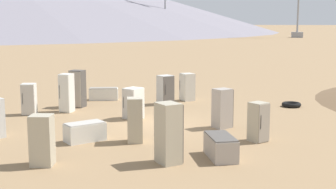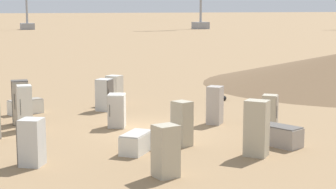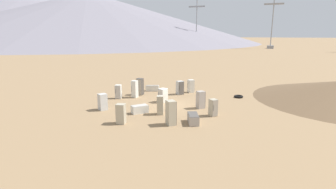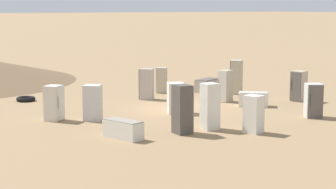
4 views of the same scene
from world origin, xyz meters
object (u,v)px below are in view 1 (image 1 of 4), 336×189
discarded_fridge_7 (66,93)px  discarded_fridge_11 (222,108)px  discarded_fridge_10 (187,87)px  discarded_fridge_2 (29,99)px  discarded_fridge_3 (42,140)px  discarded_fridge_9 (169,133)px  power_pylon_2 (298,9)px  discarded_fridge_14 (104,94)px  discarded_fridge_4 (165,90)px  discarded_fridge_12 (78,89)px  discarded_fridge_5 (135,120)px  discarded_fridge_6 (133,103)px  scrap_tire (291,105)px  discarded_fridge_1 (85,132)px  discarded_fridge_13 (258,122)px  power_pylon_3 (165,9)px  discarded_fridge_8 (221,147)px

discarded_fridge_7 → discarded_fridge_11: 8.10m
discarded_fridge_10 → discarded_fridge_2: bearing=92.0°
discarded_fridge_3 → discarded_fridge_9: bearing=5.0°
power_pylon_2 → discarded_fridge_14: size_ratio=14.25×
discarded_fridge_4 → discarded_fridge_12: size_ratio=0.81×
discarded_fridge_2 → discarded_fridge_12: bearing=-136.7°
discarded_fridge_5 → discarded_fridge_12: bearing=110.5°
discarded_fridge_4 → discarded_fridge_6: bearing=32.6°
discarded_fridge_14 → scrap_tire: bearing=-105.7°
discarded_fridge_2 → discarded_fridge_11: 9.40m
discarded_fridge_12 → discarded_fridge_1: bearing=120.1°
discarded_fridge_11 → discarded_fridge_13: discarded_fridge_11 is taller
discarded_fridge_7 → discarded_fridge_5: bearing=138.4°
discarded_fridge_1 → discarded_fridge_14: discarded_fridge_1 is taller
discarded_fridge_7 → discarded_fridge_11: discarded_fridge_7 is taller
discarded_fridge_2 → discarded_fridge_1: bearing=122.8°
power_pylon_2 → discarded_fridge_9: 117.51m
power_pylon_3 → scrap_tire: 122.28m
discarded_fridge_7 → discarded_fridge_10: discarded_fridge_7 is taller
discarded_fridge_10 → discarded_fridge_13: 9.35m
discarded_fridge_4 → discarded_fridge_11: size_ratio=0.95×
scrap_tire → discarded_fridge_14: bearing=-179.5°
discarded_fridge_4 → discarded_fridge_7: discarded_fridge_7 is taller
discarded_fridge_4 → discarded_fridge_8: discarded_fridge_4 is taller
discarded_fridge_2 → discarded_fridge_14: 5.19m
power_pylon_3 → discarded_fridge_9: (29.04, -128.39, -7.12)m
power_pylon_2 → discarded_fridge_9: bearing=-94.8°
discarded_fridge_12 → discarded_fridge_5: bearing=133.3°
power_pylon_3 → discarded_fridge_14: power_pylon_3 is taller
discarded_fridge_1 → discarded_fridge_13: 6.51m
discarded_fridge_13 → discarded_fridge_14: discarded_fridge_13 is taller
power_pylon_3 → discarded_fridge_13: 129.20m
discarded_fridge_3 → discarded_fridge_2: bearing=110.9°
discarded_fridge_6 → discarded_fridge_1: bearing=106.5°
discarded_fridge_2 → discarded_fridge_4: size_ratio=0.96×
discarded_fridge_11 → scrap_tire: size_ratio=1.66×
discarded_fridge_12 → discarded_fridge_6: bearing=153.6°
discarded_fridge_3 → discarded_fridge_14: bearing=90.7°
discarded_fridge_10 → discarded_fridge_8: bearing=158.0°
discarded_fridge_5 → discarded_fridge_2: bearing=131.1°
discarded_fridge_10 → power_pylon_3: bearing=-24.3°
discarded_fridge_1 → discarded_fridge_14: (-2.52, 8.90, -0.00)m
power_pylon_3 → scrap_tire: bearing=-74.2°
power_pylon_2 → discarded_fridge_1: size_ratio=15.64×
discarded_fridge_3 → discarded_fridge_13: bearing=23.7°
discarded_fridge_5 → discarded_fridge_7: (-4.95, 4.89, 0.11)m
discarded_fridge_4 → discarded_fridge_9: (2.43, -10.32, 0.18)m
discarded_fridge_5 → discarded_fridge_6: bearing=89.5°
power_pylon_2 → discarded_fridge_1: power_pylon_2 is taller
power_pylon_3 → scrap_tire: (33.26, -117.40, -7.98)m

